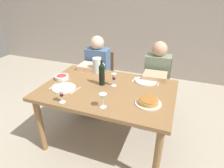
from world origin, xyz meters
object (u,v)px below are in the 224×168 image
baked_tart (148,101)px  diner_left (95,73)px  dinner_plate_right_setting (64,88)px  chair_right (156,83)px  dining_table (107,96)px  wine_bottle (102,75)px  salad_bowl (62,77)px  chair_left (101,75)px  wine_glass_centre (61,94)px  wine_glass_left_diner (103,98)px  diner_right (155,83)px  dinner_plate_left_setting (146,81)px  water_pitcher (97,66)px  wine_glass_right_diner (114,77)px

baked_tart → diner_left: (-0.95, 0.77, -0.17)m
dinner_plate_right_setting → chair_right: (0.91, 1.04, -0.27)m
dining_table → wine_bottle: bearing=142.0°
salad_bowl → chair_left: (0.18, 0.82, -0.29)m
salad_bowl → dinner_plate_right_setting: size_ratio=0.64×
dinner_plate_right_setting → chair_left: size_ratio=0.31×
salad_bowl → diner_left: 0.64m
chair_left → dinner_plate_right_setting: bearing=89.0°
diner_left → wine_glass_centre: bearing=97.0°
wine_glass_left_diner → wine_glass_centre: 0.42m
dinner_plate_right_setting → chair_left: (0.01, 1.03, -0.27)m
salad_bowl → diner_right: (1.08, 0.59, -0.17)m
salad_bowl → chair_right: bearing=37.8°
wine_glass_centre → dinner_plate_left_setting: size_ratio=0.50×
wine_glass_left_diner → dinner_plate_left_setting: size_ratio=0.56×
dining_table → salad_bowl: salad_bowl is taller
wine_glass_left_diner → chair_left: size_ratio=0.17×
dinner_plate_left_setting → diner_left: 0.89m
water_pitcher → salad_bowl: water_pitcher is taller
dinner_plate_right_setting → diner_right: (0.92, 0.80, -0.15)m
dining_table → wine_glass_left_diner: size_ratio=10.18×
dining_table → salad_bowl: size_ratio=8.80×
chair_left → salad_bowl: bearing=77.6°
chair_right → diner_right: (0.01, -0.24, 0.12)m
dinner_plate_right_setting → chair_right: bearing=48.8°
baked_tart → dinner_plate_left_setting: (-0.12, 0.49, -0.02)m
wine_glass_centre → diner_right: bearing=53.9°
wine_glass_right_diner → dinner_plate_left_setting: 0.42m
salad_bowl → diner_left: diner_left is taller
wine_glass_left_diner → wine_glass_right_diner: (-0.06, 0.46, 0.00)m
wine_glass_right_diner → wine_glass_left_diner: bearing=-82.9°
dining_table → water_pitcher: size_ratio=7.63×
salad_bowl → chair_right: 1.39m
wine_glass_centre → dinner_plate_right_setting: bearing=120.1°
salad_bowl → dinner_plate_right_setting: 0.26m
wine_bottle → dinner_plate_right_setting: 0.46m
baked_tart → diner_left: 1.23m
baked_tart → wine_glass_centre: bearing=-161.4°
wine_glass_right_diner → chair_right: wine_glass_right_diner is taller
chair_left → chair_right: size_ratio=1.00×
water_pitcher → diner_right: (0.75, 0.24, -0.23)m
wine_bottle → wine_glass_left_diner: (0.20, -0.43, -0.02)m
wine_bottle → dinner_plate_left_setting: 0.55m
dining_table → diner_right: bearing=54.4°
salad_bowl → diner_right: diner_right is taller
wine_bottle → dinner_plate_left_setting: size_ratio=1.14×
dining_table → wine_glass_left_diner: 0.42m
water_pitcher → dinner_plate_right_setting: water_pitcher is taller
water_pitcher → diner_left: bearing=122.6°
baked_tart → dinner_plate_right_setting: (-0.96, -0.02, -0.02)m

